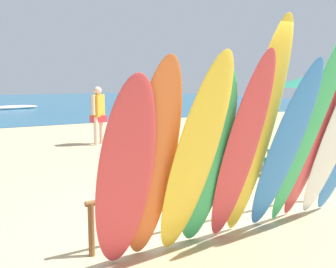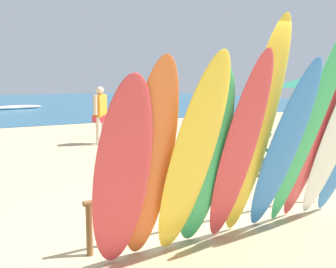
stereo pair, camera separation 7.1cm
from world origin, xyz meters
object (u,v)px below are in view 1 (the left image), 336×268
at_px(surfboard_rack, 223,187).
at_px(beach_umbrella, 322,79).
at_px(surfboard_green_3, 207,161).
at_px(beach_chair_blue, 253,143).
at_px(surfboard_orange_1, 152,166).
at_px(beachgoer_midbeach, 98,111).
at_px(beach_chair_red, 267,153).
at_px(surfboard_blue_6, 284,150).
at_px(surfboard_red_0, 125,178).
at_px(surfboard_red_8, 321,126).
at_px(surfboard_yellow_5, 257,134).
at_px(beach_chair_striped, 334,154).
at_px(surfboard_red_4, 241,152).
at_px(surfboard_yellow_2, 194,161).
at_px(surfboard_green_7, 311,125).
at_px(distant_boat, 12,108).

bearing_deg(surfboard_rack, beach_umbrella, 22.17).
bearing_deg(surfboard_green_3, beach_chair_blue, 44.67).
xyz_separation_m(beach_chair_blue, beach_umbrella, (0.89, -1.16, 1.52)).
bearing_deg(surfboard_orange_1, beach_chair_blue, 41.85).
bearing_deg(beachgoer_midbeach, beach_chair_red, 66.95).
bearing_deg(surfboard_rack, surfboard_blue_6, -65.84).
bearing_deg(surfboard_blue_6, surfboard_red_0, -178.54).
bearing_deg(surfboard_red_0, beach_umbrella, 25.70).
bearing_deg(beach_chair_blue, surfboard_red_0, -122.54).
bearing_deg(surfboard_red_0, surfboard_rack, 24.15).
distance_m(surfboard_blue_6, surfboard_red_8, 0.76).
height_order(surfboard_rack, surfboard_green_3, surfboard_green_3).
bearing_deg(surfboard_yellow_5, beach_chair_striped, 27.48).
bearing_deg(surfboard_blue_6, surfboard_red_8, 7.72).
xyz_separation_m(surfboard_yellow_5, beach_chair_striped, (3.76, 1.60, -0.88)).
xyz_separation_m(surfboard_red_0, beach_umbrella, (5.94, 2.34, 0.95)).
distance_m(surfboard_red_4, beach_chair_striped, 4.40).
xyz_separation_m(surfboard_orange_1, surfboard_red_8, (2.47, -0.06, 0.25)).
bearing_deg(beach_umbrella, surfboard_yellow_2, -154.88).
xyz_separation_m(surfboard_green_7, beach_chair_blue, (2.57, 3.63, -0.94)).
xyz_separation_m(surfboard_red_0, surfboard_red_4, (1.39, -0.06, 0.13)).
height_order(surfboard_rack, beach_chair_striped, beach_chair_striped).
bearing_deg(distant_boat, beach_umbrella, -82.71).
xyz_separation_m(surfboard_blue_6, beach_chair_red, (2.33, 2.50, -0.66)).
relative_size(surfboard_red_4, surfboard_yellow_5, 0.87).
bearing_deg(surfboard_red_0, beachgoer_midbeach, 74.49).
relative_size(beachgoer_midbeach, beach_umbrella, 0.81).
bearing_deg(surfboard_yellow_5, beach_chair_red, 46.21).
relative_size(surfboard_orange_1, beach_chair_red, 2.65).
bearing_deg(surfboard_yellow_2, beachgoer_midbeach, 70.81).
bearing_deg(surfboard_orange_1, beach_umbrella, 27.99).
distance_m(surfboard_blue_6, beachgoer_midbeach, 7.84).
distance_m(surfboard_red_4, beach_chair_red, 3.93).
bearing_deg(beach_chair_red, surfboard_orange_1, -174.21).
relative_size(beachgoer_midbeach, beach_chair_striped, 2.06).
bearing_deg(surfboard_orange_1, beachgoer_midbeach, 77.81).
bearing_deg(beach_chair_striped, surfboard_orange_1, 177.19).
bearing_deg(surfboard_rack, surfboard_yellow_5, -95.35).
distance_m(surfboard_yellow_2, surfboard_green_3, 0.33).
relative_size(surfboard_red_4, beach_chair_red, 2.77).
distance_m(surfboard_orange_1, surfboard_yellow_5, 1.38).
height_order(surfboard_red_0, surfboard_blue_6, surfboard_blue_6).
relative_size(surfboard_red_8, distant_boat, 0.75).
height_order(beach_umbrella, distant_boat, beach_umbrella).
bearing_deg(beach_chair_blue, distant_boat, 117.96).
relative_size(beach_chair_red, beach_chair_striped, 1.02).
bearing_deg(surfboard_red_0, surfboard_green_7, 1.21).
xyz_separation_m(surfboard_rack, beachgoer_midbeach, (1.03, 7.08, 0.49)).
relative_size(surfboard_yellow_2, beach_chair_blue, 2.86).
bearing_deg(surfboard_orange_1, surfboard_blue_6, 2.03).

